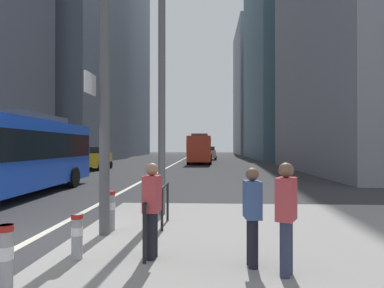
% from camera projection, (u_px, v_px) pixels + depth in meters
% --- Properties ---
extents(ground_plane, '(160.00, 160.00, 0.00)m').
position_uv_depth(ground_plane, '(162.00, 171.00, 26.95)').
color(ground_plane, '#303033').
extents(median_island, '(9.00, 10.00, 0.15)m').
position_uv_depth(median_island, '(304.00, 259.00, 5.71)').
color(median_island, gray).
rests_on(median_island, ground).
extents(lane_centre_line, '(0.20, 80.00, 0.01)m').
position_uv_depth(lane_centre_line, '(174.00, 164.00, 36.94)').
color(lane_centre_line, beige).
rests_on(lane_centre_line, ground).
extents(office_tower_left_mid, '(13.32, 20.33, 32.52)m').
position_uv_depth(office_tower_left_mid, '(63.00, 42.00, 44.95)').
color(office_tower_left_mid, slate).
rests_on(office_tower_left_mid, ground).
extents(office_tower_left_far, '(11.11, 21.30, 42.43)m').
position_uv_depth(office_tower_left_far, '(115.00, 56.00, 70.13)').
color(office_tower_left_far, slate).
rests_on(office_tower_left_far, ground).
extents(office_tower_right_far, '(12.56, 20.94, 30.67)m').
position_uv_depth(office_tower_right_far, '(262.00, 91.00, 79.58)').
color(office_tower_right_far, gray).
rests_on(office_tower_right_far, ground).
extents(city_bus_blue_oncoming, '(2.91, 12.16, 3.40)m').
position_uv_depth(city_bus_blue_oncoming, '(2.00, 151.00, 12.30)').
color(city_bus_blue_oncoming, blue).
rests_on(city_bus_blue_oncoming, ground).
extents(city_bus_red_receding, '(2.81, 11.13, 3.40)m').
position_uv_depth(city_bus_red_receding, '(200.00, 148.00, 39.34)').
color(city_bus_red_receding, red).
rests_on(city_bus_red_receding, ground).
extents(car_oncoming_mid, '(2.06, 4.18, 1.94)m').
position_uv_depth(car_oncoming_mid, '(95.00, 158.00, 28.36)').
color(car_oncoming_mid, gold).
rests_on(car_oncoming_mid, ground).
extents(car_receding_near, '(2.09, 4.41, 1.94)m').
position_uv_depth(car_receding_near, '(209.00, 153.00, 48.63)').
color(car_receding_near, silver).
rests_on(car_receding_near, ground).
extents(traffic_signal_gantry, '(5.42, 0.65, 6.00)m').
position_uv_depth(traffic_signal_gantry, '(24.00, 52.00, 7.11)').
color(traffic_signal_gantry, '#515156').
rests_on(traffic_signal_gantry, median_island).
extents(street_lamp_post, '(5.50, 0.32, 8.00)m').
position_uv_depth(street_lamp_post, '(162.00, 30.00, 9.14)').
color(street_lamp_post, '#56565B').
rests_on(street_lamp_post, median_island).
extents(bollard_left, '(0.20, 0.20, 0.91)m').
position_uv_depth(bollard_left, '(5.00, 258.00, 4.07)').
color(bollard_left, '#99999E').
rests_on(bollard_left, median_island).
extents(bollard_right, '(0.20, 0.20, 0.75)m').
position_uv_depth(bollard_right, '(77.00, 234.00, 5.49)').
color(bollard_right, '#99999E').
rests_on(bollard_right, median_island).
extents(bollard_back, '(0.20, 0.20, 0.88)m').
position_uv_depth(bollard_back, '(111.00, 208.00, 7.37)').
color(bollard_back, '#99999E').
rests_on(bollard_back, median_island).
extents(pedestrian_railing, '(0.06, 3.09, 0.98)m').
position_uv_depth(pedestrian_railing, '(159.00, 204.00, 6.79)').
color(pedestrian_railing, black).
rests_on(pedestrian_railing, median_island).
extents(pedestrian_waiting, '(0.27, 0.40, 1.55)m').
position_uv_depth(pedestrian_waiting, '(252.00, 212.00, 5.16)').
color(pedestrian_waiting, black).
rests_on(pedestrian_waiting, median_island).
extents(pedestrian_walking, '(0.28, 0.41, 1.61)m').
position_uv_depth(pedestrian_walking, '(152.00, 206.00, 5.53)').
color(pedestrian_walking, black).
rests_on(pedestrian_walking, median_island).
extents(pedestrian_far, '(0.38, 0.45, 1.65)m').
position_uv_depth(pedestrian_far, '(286.00, 213.00, 4.80)').
color(pedestrian_far, '#2D334C').
rests_on(pedestrian_far, median_island).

